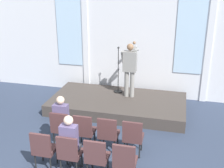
{
  "coord_description": "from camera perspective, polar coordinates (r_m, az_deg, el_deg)",
  "views": [
    {
      "loc": [
        1.81,
        -4.03,
        4.04
      ],
      "look_at": [
        0.09,
        2.95,
        1.3
      ],
      "focal_mm": 45.9,
      "sensor_mm": 36.0,
      "label": 1
    }
  ],
  "objects": [
    {
      "name": "rear_partition",
      "position": [
        9.83,
        3.13,
        10.35
      ],
      "size": [
        10.36,
        0.14,
        4.5
      ],
      "color": "silver",
      "rests_on": "ground"
    },
    {
      "name": "stage_platform",
      "position": [
        9.18,
        1.15,
        -3.98
      ],
      "size": [
        4.23,
        2.14,
        0.36
      ],
      "primitive_type": "cube",
      "color": "#3F3833",
      "rests_on": "ground"
    },
    {
      "name": "speaker",
      "position": [
        8.97,
        3.56,
        3.54
      ],
      "size": [
        0.52,
        0.69,
        1.74
      ],
      "color": "gray",
      "rests_on": "stage_platform"
    },
    {
      "name": "mic_stand",
      "position": [
        9.52,
        1.23,
        0.3
      ],
      "size": [
        0.28,
        0.28,
        1.55
      ],
      "color": "black",
      "rests_on": "stage_platform"
    },
    {
      "name": "chair_r0_c0",
      "position": [
        7.27,
        -10.06,
        -8.31
      ],
      "size": [
        0.46,
        0.44,
        0.94
      ],
      "color": "black",
      "rests_on": "ground"
    },
    {
      "name": "audience_r0_c0",
      "position": [
        7.24,
        -9.91,
        -6.62
      ],
      "size": [
        0.36,
        0.39,
        1.33
      ],
      "color": "#2D2D33",
      "rests_on": "ground"
    },
    {
      "name": "chair_r0_c1",
      "position": [
        7.07,
        -5.55,
        -8.97
      ],
      "size": [
        0.46,
        0.44,
        0.94
      ],
      "color": "black",
      "rests_on": "ground"
    },
    {
      "name": "chair_r0_c2",
      "position": [
        6.91,
        -0.78,
        -9.6
      ],
      "size": [
        0.46,
        0.44,
        0.94
      ],
      "color": "black",
      "rests_on": "ground"
    },
    {
      "name": "chair_r0_c3",
      "position": [
        6.8,
        4.19,
        -10.19
      ],
      "size": [
        0.46,
        0.44,
        0.94
      ],
      "color": "black",
      "rests_on": "ground"
    },
    {
      "name": "chair_r1_c0",
      "position": [
        6.53,
        -13.49,
        -12.26
      ],
      "size": [
        0.46,
        0.44,
        0.94
      ],
      "color": "black",
      "rests_on": "ground"
    },
    {
      "name": "chair_r1_c1",
      "position": [
        6.3,
        -8.49,
        -13.18
      ],
      "size": [
        0.46,
        0.44,
        0.94
      ],
      "color": "black",
      "rests_on": "ground"
    },
    {
      "name": "audience_r1_c1",
      "position": [
        6.25,
        -8.33,
        -11.14
      ],
      "size": [
        0.36,
        0.39,
        1.36
      ],
      "color": "#2D2D33",
      "rests_on": "ground"
    },
    {
      "name": "chair_r1_c2",
      "position": [
        6.13,
        -3.13,
        -14.06
      ],
      "size": [
        0.46,
        0.44,
        0.94
      ],
      "color": "black",
      "rests_on": "ground"
    },
    {
      "name": "chair_r1_c3",
      "position": [
        6.01,
        2.54,
        -14.85
      ],
      "size": [
        0.46,
        0.44,
        0.94
      ],
      "color": "black",
      "rests_on": "ground"
    }
  ]
}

